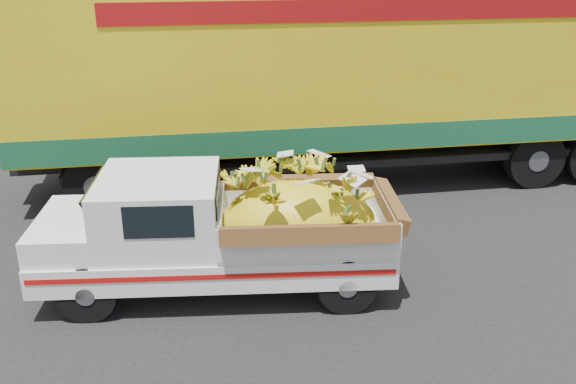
{
  "coord_description": "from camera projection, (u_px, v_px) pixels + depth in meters",
  "views": [
    {
      "loc": [
        0.23,
        -8.45,
        4.43
      ],
      "look_at": [
        0.34,
        -0.12,
        1.12
      ],
      "focal_mm": 40.0,
      "sensor_mm": 36.0,
      "label": 1
    }
  ],
  "objects": [
    {
      "name": "building_left",
      "position": [
        32.0,
        0.0,
        21.33
      ],
      "size": [
        18.0,
        6.0,
        5.0
      ],
      "primitive_type": "cube",
      "color": "gray",
      "rests_on": "ground"
    },
    {
      "name": "semi_trailer",
      "position": [
        345.0,
        72.0,
        11.88
      ],
      "size": [
        12.07,
        4.32,
        3.8
      ],
      "rotation": [
        0.0,
        0.0,
        0.16
      ],
      "color": "black",
      "rests_on": "ground"
    },
    {
      "name": "curb",
      "position": [
        270.0,
        139.0,
        14.89
      ],
      "size": [
        60.0,
        0.25,
        0.15
      ],
      "primitive_type": "cube",
      "color": "gray",
      "rests_on": "ground"
    },
    {
      "name": "pickup_truck",
      "position": [
        243.0,
        228.0,
        8.45
      ],
      "size": [
        4.66,
        1.89,
        1.61
      ],
      "rotation": [
        0.0,
        0.0,
        0.05
      ],
      "color": "black",
      "rests_on": "ground"
    },
    {
      "name": "sidewalk",
      "position": [
        271.0,
        116.0,
        16.84
      ],
      "size": [
        60.0,
        4.0,
        0.14
      ],
      "primitive_type": "cube",
      "color": "gray",
      "rests_on": "ground"
    },
    {
      "name": "ground",
      "position": [
        265.0,
        259.0,
        9.48
      ],
      "size": [
        100.0,
        100.0,
        0.0
      ],
      "primitive_type": "plane",
      "color": "black",
      "rests_on": "ground"
    }
  ]
}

